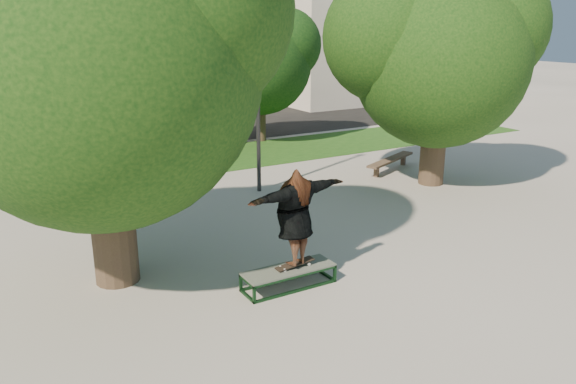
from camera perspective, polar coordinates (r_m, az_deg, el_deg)
ground at (r=12.28m, az=3.80°, el=-6.36°), size 120.00×120.00×0.00m
grass_strip at (r=20.77m, az=-8.71°, el=3.23°), size 30.00×4.00×0.02m
asphalt_strip at (r=26.53m, az=-16.04°, el=5.71°), size 40.00×8.00×0.01m
tree_left at (r=10.61m, az=-19.54°, el=13.72°), size 6.96×5.95×7.12m
tree_right at (r=17.48m, az=14.85°, el=13.90°), size 6.24×5.33×6.51m
bg_tree_mid at (r=22.04m, az=-16.96°, el=14.03°), size 5.76×4.92×6.24m
bg_tree_right at (r=23.55m, az=-3.08°, el=13.56°), size 5.04×4.31×5.43m
lamppost at (r=16.18m, az=-3.11°, el=10.87°), size 0.25×0.15×6.11m
side_building at (r=39.69m, az=7.79°, el=15.50°), size 15.00×10.00×8.00m
grind_box at (r=10.77m, az=0.07°, el=-8.68°), size 1.80×0.60×0.38m
skater_rig at (r=10.38m, az=0.72°, el=-2.59°), size 2.35×1.03×1.93m
bystander at (r=11.78m, az=-16.78°, el=-3.75°), size 0.72×0.64×1.66m
bench at (r=19.32m, az=10.38°, el=3.17°), size 2.67×1.42×0.42m
car_silver_a at (r=25.98m, az=-23.80°, el=6.45°), size 2.14×4.68×1.56m
car_dark at (r=23.93m, az=-23.45°, el=5.59°), size 2.35×4.64×1.46m
car_grey at (r=24.25m, az=-19.29°, el=5.94°), size 2.65×4.79×1.27m
car_silver_b at (r=26.40m, az=-9.09°, el=7.57°), size 2.71×4.87×1.34m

